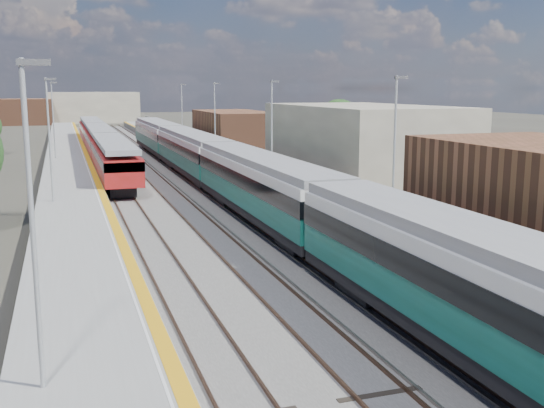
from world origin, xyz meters
TOP-DOWN VIEW (x-y plane):
  - ground at (0.00, 50.00)m, footprint 320.00×320.00m
  - ballast_bed at (-2.25, 52.50)m, footprint 10.50×155.00m
  - tracks at (-1.65, 54.18)m, footprint 8.96×160.00m
  - platform_right at (5.28, 52.49)m, footprint 4.70×155.00m
  - platform_left at (-9.05, 52.49)m, footprint 4.30×155.00m
  - buildings at (-18.12, 138.60)m, footprint 72.00×185.50m
  - green_train at (1.50, 38.63)m, footprint 3.03×84.29m
  - red_train at (-5.50, 66.14)m, footprint 2.81×56.95m
  - tree_d at (19.53, 57.60)m, footprint 4.97×4.97m

SIDE VIEW (x-z plane):
  - ground at x=0.00m, z-range 0.00..0.00m
  - ballast_bed at x=-2.25m, z-range 0.00..0.06m
  - tracks at x=-1.65m, z-range 0.02..0.19m
  - platform_left at x=-9.05m, z-range -3.74..4.78m
  - platform_right at x=5.28m, z-range -3.72..4.80m
  - red_train at x=-5.50m, z-range 0.32..3.87m
  - green_train at x=1.50m, z-range 0.68..4.02m
  - tree_d at x=19.53m, z-range 0.87..7.60m
  - buildings at x=-18.12m, z-range -9.30..30.70m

